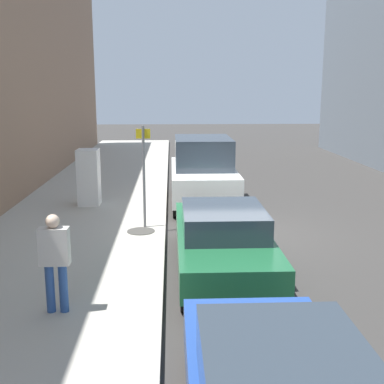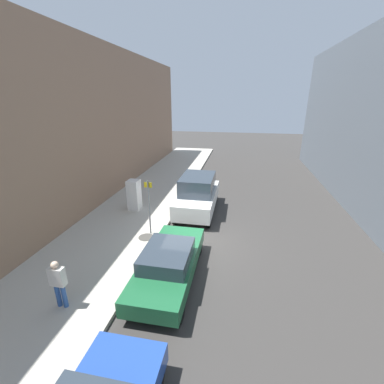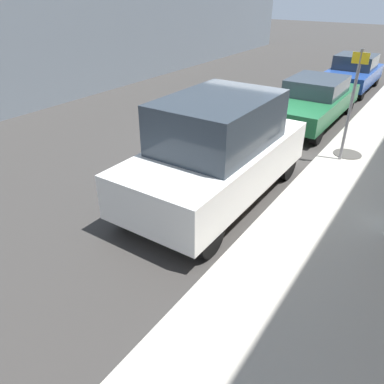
% 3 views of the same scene
% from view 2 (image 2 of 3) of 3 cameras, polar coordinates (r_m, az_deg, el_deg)
% --- Properties ---
extents(ground_plane, '(80.00, 80.00, 0.00)m').
position_cam_2_polar(ground_plane, '(11.96, 0.50, -11.08)').
color(ground_plane, '#383533').
extents(sidewalk_slab, '(4.67, 44.00, 0.15)m').
position_cam_2_polar(sidewalk_slab, '(13.11, -16.88, -8.65)').
color(sidewalk_slab, '#B2ADA0').
rests_on(sidewalk_slab, ground).
extents(building_facade_near, '(2.16, 39.60, 9.30)m').
position_cam_2_polar(building_facade_near, '(13.69, -31.95, 10.70)').
color(building_facade_near, '#937056').
rests_on(building_facade_near, ground).
extents(discarded_refrigerator, '(0.64, 0.70, 1.73)m').
position_cam_2_polar(discarded_refrigerator, '(14.95, -12.73, -0.63)').
color(discarded_refrigerator, white).
rests_on(discarded_refrigerator, sidewalk_slab).
extents(manhole_cover, '(0.70, 0.70, 0.02)m').
position_cam_2_polar(manhole_cover, '(12.21, -10.16, -9.86)').
color(manhole_cover, '#47443F').
rests_on(manhole_cover, sidewalk_slab).
extents(street_sign_post, '(0.36, 0.07, 2.62)m').
position_cam_2_polar(street_sign_post, '(11.89, -9.53, -2.83)').
color(street_sign_post, slate).
rests_on(street_sign_post, sidewalk_slab).
extents(pedestrian_walking_far, '(0.47, 0.22, 1.62)m').
position_cam_2_polar(pedestrian_walking_far, '(9.02, -27.61, -17.17)').
color(pedestrian_walking_far, '#2D5193').
rests_on(pedestrian_walking_far, sidewalk_slab).
extents(parked_sedan_green, '(1.80, 4.71, 1.40)m').
position_cam_2_polar(parked_sedan_green, '(9.45, -5.14, -15.37)').
color(parked_sedan_green, '#1E6038').
rests_on(parked_sedan_green, ground).
extents(parked_van_white, '(2.00, 4.63, 2.16)m').
position_cam_2_polar(parked_van_white, '(14.52, 1.23, -0.50)').
color(parked_van_white, silver).
rests_on(parked_van_white, ground).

